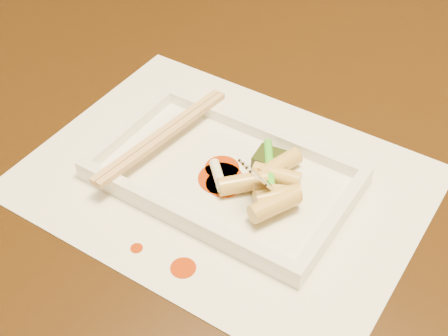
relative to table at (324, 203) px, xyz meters
The scene contains 24 objects.
table is the anchor object (origin of this frame).
placemat 0.17m from the table, 119.84° to the right, with size 0.40×0.30×0.00m, color white.
sauce_splatter_a 0.26m from the table, 99.39° to the right, with size 0.02×0.02×0.00m, color #A32E04.
sauce_splatter_b 0.28m from the table, 110.32° to the right, with size 0.01×0.01×0.00m, color #A32E04.
plate_base 0.17m from the table, 119.84° to the right, with size 0.26×0.16×0.01m, color white.
plate_rim_far 0.14m from the table, 146.23° to the right, with size 0.26×0.01×0.01m, color white.
plate_rim_near 0.24m from the table, 109.54° to the right, with size 0.26×0.01×0.01m, color white.
plate_rim_left 0.26m from the table, 148.10° to the right, with size 0.01×0.14×0.01m, color white.
plate_rim_right 0.18m from the table, 65.33° to the right, with size 0.01×0.14×0.01m, color white.
veg_piece 0.15m from the table, 112.93° to the right, with size 0.04×0.03×0.01m, color black.
scallion_white 0.19m from the table, 116.51° to the right, with size 0.01×0.01×0.04m, color #EAEACC.
scallion_green 0.16m from the table, 105.03° to the right, with size 0.01×0.01×0.09m, color green.
chopstick_a 0.23m from the table, 141.49° to the right, with size 0.01×0.19×0.01m, color tan.
chopstick_b 0.23m from the table, 139.96° to the right, with size 0.01×0.19×0.01m, color tan.
fork 0.21m from the table, 89.37° to the right, with size 0.09×0.10×0.14m, color silver, non-canonical shape.
sauce_blob_0 0.18m from the table, 115.01° to the right, with size 0.04×0.04×0.00m, color #A32E04.
sauce_blob_1 0.18m from the table, 118.49° to the right, with size 0.05×0.05×0.00m, color #A32E04.
sauce_blob_2 0.18m from the table, 124.05° to the right, with size 0.04×0.04×0.00m, color #A32E04.
rice_cake_0 0.16m from the table, 100.44° to the right, with size 0.02×0.02×0.05m, color #D2B962.
rice_cake_1 0.17m from the table, 93.74° to the right, with size 0.02×0.02×0.04m, color #D2B962.
rice_cake_2 0.19m from the table, 89.16° to the right, with size 0.02×0.02×0.05m, color #D2B962.
rice_cake_3 0.18m from the table, 107.76° to the right, with size 0.02×0.02×0.05m, color #D2B962.
rice_cake_4 0.15m from the table, 104.92° to the right, with size 0.02×0.02×0.05m, color #D2B962.
rice_cake_5 0.18m from the table, 90.12° to the right, with size 0.02×0.02×0.04m, color #D2B962.
Camera 1 is at (0.18, -0.51, 1.21)m, focal length 50.00 mm.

